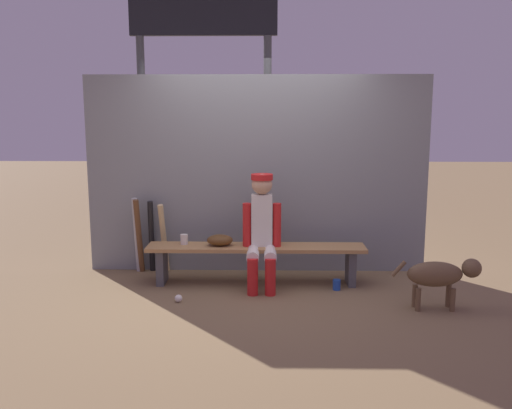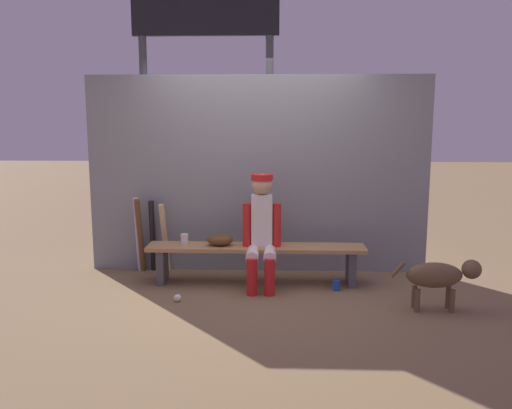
{
  "view_description": "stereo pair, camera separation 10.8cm",
  "coord_description": "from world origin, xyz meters",
  "px_view_note": "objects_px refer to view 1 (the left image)",
  "views": [
    {
      "loc": [
        0.11,
        -5.67,
        1.83
      ],
      "look_at": [
        0.0,
        0.0,
        0.87
      ],
      "focal_mm": 38.06,
      "sensor_mm": 36.0,
      "label": 1
    },
    {
      "loc": [
        0.22,
        -5.67,
        1.83
      ],
      "look_at": [
        0.0,
        0.0,
        0.87
      ],
      "focal_mm": 38.06,
      "sensor_mm": 36.0,
      "label": 2
    }
  ],
  "objects_px": {
    "baseball_glove": "(220,240)",
    "bat_wood_dark": "(139,236)",
    "dugout_bench": "(256,254)",
    "cup_on_ground": "(337,285)",
    "bat_wood_natural": "(164,238)",
    "scoreboard": "(208,36)",
    "baseball": "(178,298)",
    "dog": "(441,275)",
    "cup_on_bench": "(184,239)",
    "bat_aluminum_silver": "(137,235)",
    "bat_aluminum_black": "(151,236)",
    "player_seated": "(262,228)"
  },
  "relations": [
    {
      "from": "dugout_bench",
      "to": "bat_aluminum_black",
      "type": "bearing_deg",
      "value": 160.96
    },
    {
      "from": "baseball_glove",
      "to": "baseball",
      "type": "distance_m",
      "value": 0.83
    },
    {
      "from": "scoreboard",
      "to": "bat_wood_dark",
      "type": "bearing_deg",
      "value": -128.91
    },
    {
      "from": "bat_aluminum_silver",
      "to": "cup_on_ground",
      "type": "distance_m",
      "value": 2.34
    },
    {
      "from": "dog",
      "to": "bat_wood_dark",
      "type": "bearing_deg",
      "value": 160.4
    },
    {
      "from": "bat_wood_natural",
      "to": "bat_aluminum_silver",
      "type": "distance_m",
      "value": 0.31
    },
    {
      "from": "bat_wood_natural",
      "to": "bat_aluminum_black",
      "type": "relative_size",
      "value": 0.97
    },
    {
      "from": "bat_wood_natural",
      "to": "cup_on_bench",
      "type": "relative_size",
      "value": 7.44
    },
    {
      "from": "bat_wood_natural",
      "to": "cup_on_bench",
      "type": "distance_m",
      "value": 0.45
    },
    {
      "from": "dugout_bench",
      "to": "bat_aluminum_black",
      "type": "relative_size",
      "value": 2.79
    },
    {
      "from": "bat_aluminum_black",
      "to": "cup_on_ground",
      "type": "relative_size",
      "value": 7.65
    },
    {
      "from": "cup_on_bench",
      "to": "scoreboard",
      "type": "xyz_separation_m",
      "value": [
        0.16,
        1.21,
        2.3
      ]
    },
    {
      "from": "baseball",
      "to": "cup_on_bench",
      "type": "distance_m",
      "value": 0.79
    },
    {
      "from": "dugout_bench",
      "to": "scoreboard",
      "type": "bearing_deg",
      "value": 116.18
    },
    {
      "from": "bat_aluminum_black",
      "to": "bat_wood_dark",
      "type": "bearing_deg",
      "value": -155.0
    },
    {
      "from": "dugout_bench",
      "to": "bat_wood_natural",
      "type": "relative_size",
      "value": 2.87
    },
    {
      "from": "dugout_bench",
      "to": "baseball_glove",
      "type": "relative_size",
      "value": 8.38
    },
    {
      "from": "dugout_bench",
      "to": "cup_on_ground",
      "type": "height_order",
      "value": "dugout_bench"
    },
    {
      "from": "baseball",
      "to": "dog",
      "type": "relative_size",
      "value": 0.09
    },
    {
      "from": "baseball_glove",
      "to": "cup_on_ground",
      "type": "height_order",
      "value": "baseball_glove"
    },
    {
      "from": "player_seated",
      "to": "cup_on_bench",
      "type": "distance_m",
      "value": 0.88
    },
    {
      "from": "baseball_glove",
      "to": "bat_wood_dark",
      "type": "bearing_deg",
      "value": 159.42
    },
    {
      "from": "player_seated",
      "to": "bat_aluminum_silver",
      "type": "height_order",
      "value": "player_seated"
    },
    {
      "from": "dog",
      "to": "bat_aluminum_black",
      "type": "bearing_deg",
      "value": 158.6
    },
    {
      "from": "baseball",
      "to": "cup_on_ground",
      "type": "height_order",
      "value": "cup_on_ground"
    },
    {
      "from": "dugout_bench",
      "to": "bat_wood_dark",
      "type": "xyz_separation_m",
      "value": [
        -1.35,
        0.36,
        0.11
      ]
    },
    {
      "from": "player_seated",
      "to": "baseball_glove",
      "type": "bearing_deg",
      "value": 167.24
    },
    {
      "from": "cup_on_ground",
      "to": "player_seated",
      "type": "bearing_deg",
      "value": 172.76
    },
    {
      "from": "dugout_bench",
      "to": "bat_wood_natural",
      "type": "distance_m",
      "value": 1.14
    },
    {
      "from": "scoreboard",
      "to": "dog",
      "type": "height_order",
      "value": "scoreboard"
    },
    {
      "from": "bat_aluminum_black",
      "to": "scoreboard",
      "type": "bearing_deg",
      "value": 54.57
    },
    {
      "from": "bat_aluminum_black",
      "to": "cup_on_bench",
      "type": "distance_m",
      "value": 0.57
    },
    {
      "from": "dog",
      "to": "player_seated",
      "type": "bearing_deg",
      "value": 159.21
    },
    {
      "from": "cup_on_bench",
      "to": "scoreboard",
      "type": "height_order",
      "value": "scoreboard"
    },
    {
      "from": "dugout_bench",
      "to": "bat_wood_natural",
      "type": "bearing_deg",
      "value": 159.98
    },
    {
      "from": "baseball_glove",
      "to": "baseball",
      "type": "height_order",
      "value": "baseball_glove"
    },
    {
      "from": "bat_aluminum_black",
      "to": "cup_on_bench",
      "type": "relative_size",
      "value": 7.65
    },
    {
      "from": "cup_on_bench",
      "to": "dog",
      "type": "bearing_deg",
      "value": -17.43
    },
    {
      "from": "cup_on_ground",
      "to": "bat_wood_natural",
      "type": "bearing_deg",
      "value": 162.86
    },
    {
      "from": "player_seated",
      "to": "bat_aluminum_black",
      "type": "height_order",
      "value": "player_seated"
    },
    {
      "from": "player_seated",
      "to": "bat_wood_dark",
      "type": "distance_m",
      "value": 1.5
    },
    {
      "from": "bat_wood_natural",
      "to": "bat_wood_dark",
      "type": "bearing_deg",
      "value": -173.95
    },
    {
      "from": "bat_wood_natural",
      "to": "scoreboard",
      "type": "relative_size",
      "value": 0.21
    },
    {
      "from": "baseball",
      "to": "dog",
      "type": "distance_m",
      "value": 2.52
    },
    {
      "from": "cup_on_ground",
      "to": "cup_on_bench",
      "type": "height_order",
      "value": "cup_on_bench"
    },
    {
      "from": "scoreboard",
      "to": "dog",
      "type": "bearing_deg",
      "value": -40.24
    },
    {
      "from": "dugout_bench",
      "to": "baseball_glove",
      "type": "bearing_deg",
      "value": 180.0
    },
    {
      "from": "baseball",
      "to": "dog",
      "type": "xyz_separation_m",
      "value": [
        2.5,
        -0.14,
        0.3
      ]
    },
    {
      "from": "scoreboard",
      "to": "bat_aluminum_silver",
      "type": "bearing_deg",
      "value": -131.42
    },
    {
      "from": "bat_aluminum_silver",
      "to": "cup_on_bench",
      "type": "distance_m",
      "value": 0.69
    }
  ]
}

